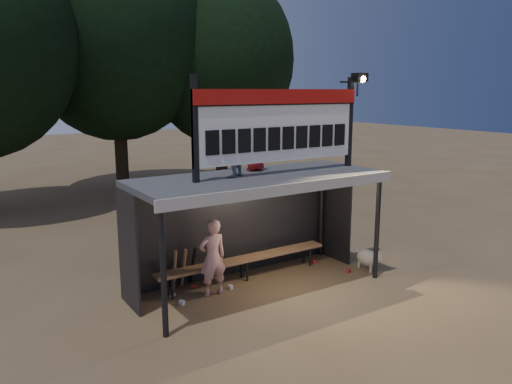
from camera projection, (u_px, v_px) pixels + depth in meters
ground at (258, 287)px, 10.17m from camera, size 80.00×80.00×0.00m
player at (213, 257)px, 9.67m from camera, size 0.58×0.39×1.53m
child_a at (232, 151)px, 9.44m from camera, size 0.59×0.55×0.98m
child_b at (255, 147)px, 10.19m from camera, size 0.50×0.33×0.99m
dugout_shelter at (252, 197)px, 10.00m from camera, size 5.10×2.08×2.32m
scoreboard_assembly at (283, 123)px, 9.79m from camera, size 4.10×0.27×1.99m
bench at (244, 260)px, 10.54m from camera, size 4.00×0.35×0.48m
tree_mid at (115, 31)px, 18.92m from camera, size 7.22×7.22×10.36m
tree_right at (220, 59)px, 20.43m from camera, size 6.08×6.08×8.72m
dog at (369, 258)px, 11.11m from camera, size 0.36×0.81×0.49m
bats at (184, 268)px, 10.08m from camera, size 0.48×0.33×0.84m
litter at (241, 282)px, 10.36m from camera, size 3.92×1.35×0.08m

